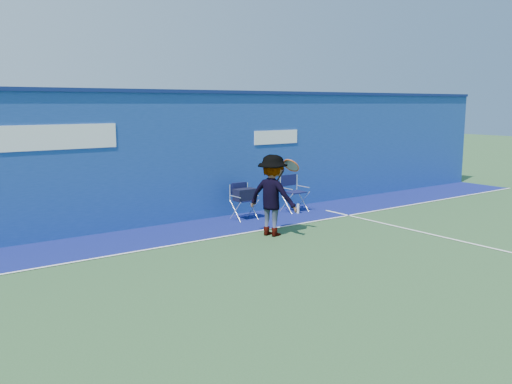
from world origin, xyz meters
TOP-DOWN VIEW (x-y plane):
  - ground at (0.00, 0.00)m, footprint 80.00×80.00m
  - stadium_wall at (-0.00, 5.20)m, footprint 24.00×0.50m
  - out_of_bounds_strip at (0.00, 4.10)m, footprint 24.00×1.80m
  - court_lines at (0.00, 0.60)m, footprint 24.00×12.00m
  - directors_chair_left at (2.17, 4.41)m, footprint 0.52×0.48m
  - directors_chair_right at (3.77, 4.43)m, footprint 0.56×0.50m
  - water_bottle at (3.67, 4.17)m, footprint 0.07×0.07m
  - tennis_player at (1.75, 2.74)m, footprint 1.08×1.27m

SIDE VIEW (x-z plane):
  - ground at x=0.00m, z-range 0.00..0.00m
  - out_of_bounds_strip at x=0.00m, z-range 0.00..0.01m
  - court_lines at x=0.00m, z-range 0.01..0.01m
  - water_bottle at x=3.67m, z-range 0.00..0.25m
  - directors_chair_right at x=3.77m, z-range -0.17..0.76m
  - directors_chair_left at x=2.17m, z-range -0.07..0.81m
  - tennis_player at x=1.75m, z-range 0.00..1.72m
  - stadium_wall at x=0.00m, z-range 0.01..3.09m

